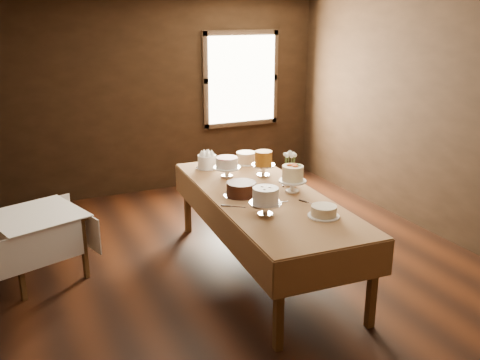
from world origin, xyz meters
name	(u,v)px	position (x,y,z in m)	size (l,w,h in m)	color
floor	(248,272)	(0.00, 0.00, 0.00)	(5.00, 6.00, 0.01)	black
wall_back	(159,97)	(0.00, 3.00, 1.40)	(5.00, 0.02, 2.80)	black
wall_right	(444,120)	(2.50, 0.00, 1.40)	(0.02, 6.00, 2.80)	black
window	(242,79)	(1.30, 2.94, 1.60)	(1.10, 0.05, 1.30)	#FFEABF
display_table	(264,200)	(0.15, -0.03, 0.79)	(1.22, 2.80, 0.85)	#4D331A
side_table	(36,221)	(-1.95, 0.79, 0.61)	(1.04, 1.04, 0.69)	#4D331A
cake_meringue	(207,162)	(-0.04, 1.03, 0.93)	(0.26, 0.26, 0.16)	silver
cake_speckled	(246,158)	(0.47, 1.04, 0.92)	(0.30, 0.30, 0.14)	white
cake_lattice	(227,168)	(0.05, 0.64, 0.95)	(0.34, 0.34, 0.23)	white
cake_caramel	(263,165)	(0.43, 0.51, 0.98)	(0.27, 0.27, 0.29)	silver
cake_chocolate	(241,189)	(-0.07, 0.01, 0.92)	(0.36, 0.36, 0.14)	silver
cake_flowers	(292,180)	(0.45, -0.10, 0.97)	(0.29, 0.29, 0.28)	white
cake_swirl	(265,203)	(-0.10, -0.55, 0.97)	(0.32, 0.32, 0.27)	silver
cake_cream	(324,212)	(0.36, -0.80, 0.90)	(0.33, 0.33, 0.10)	white
cake_server_a	(280,202)	(0.19, -0.32, 0.85)	(0.24, 0.03, 0.01)	silver
cake_server_b	(313,204)	(0.44, -0.50, 0.85)	(0.24, 0.03, 0.01)	silver
cake_server_c	(242,184)	(0.08, 0.33, 0.85)	(0.24, 0.03, 0.01)	silver
cake_server_d	(283,182)	(0.51, 0.22, 0.85)	(0.24, 0.03, 0.01)	silver
cake_server_e	(238,207)	(-0.24, -0.27, 0.85)	(0.24, 0.03, 0.01)	silver
flower_vase	(289,178)	(0.54, 0.13, 0.92)	(0.14, 0.14, 0.14)	#2D2823
flower_bouquet	(290,160)	(0.54, 0.13, 1.11)	(0.14, 0.14, 0.20)	white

